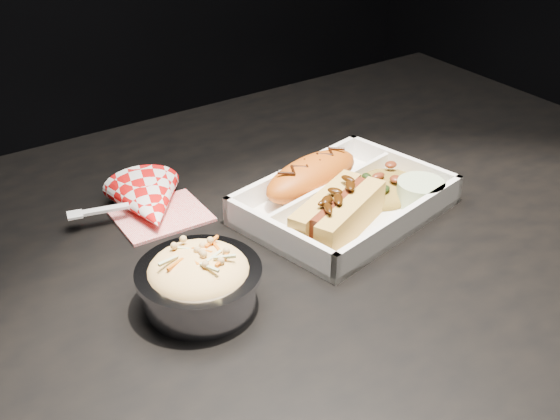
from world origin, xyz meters
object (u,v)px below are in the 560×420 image
object	(u,v)px
napkin_fork	(150,205)
hotdog	(338,211)
dining_table	(291,286)
food_tray	(344,205)
foil_coleslaw_cup	(199,279)
fried_pastry	(312,176)

from	to	relation	value
napkin_fork	hotdog	bearing A→B (deg)	-30.27
dining_table	food_tray	size ratio (longest dim) A/B	4.27
dining_table	napkin_fork	world-z (taller)	napkin_fork
napkin_fork	foil_coleslaw_cup	bearing A→B (deg)	-85.76
hotdog	foil_coleslaw_cup	world-z (taller)	foil_coleslaw_cup
napkin_fork	dining_table	bearing A→B (deg)	-28.26
foil_coleslaw_cup	fried_pastry	bearing A→B (deg)	26.90
food_tray	hotdog	world-z (taller)	hotdog
hotdog	napkin_fork	size ratio (longest dim) A/B	0.91
fried_pastry	napkin_fork	distance (m)	0.21
fried_pastry	foil_coleslaw_cup	bearing A→B (deg)	-153.10
dining_table	hotdog	distance (m)	0.14
food_tray	fried_pastry	world-z (taller)	fried_pastry
dining_table	napkin_fork	distance (m)	0.21
dining_table	hotdog	xyz separation A→B (m)	(0.04, -0.04, 0.12)
fried_pastry	hotdog	world-z (taller)	hotdog
fried_pastry	foil_coleslaw_cup	xyz separation A→B (m)	(-0.23, -0.12, 0.00)
dining_table	food_tray	world-z (taller)	food_tray
hotdog	napkin_fork	bearing A→B (deg)	111.76
food_tray	foil_coleslaw_cup	xyz separation A→B (m)	(-0.24, -0.06, 0.02)
foil_coleslaw_cup	napkin_fork	distance (m)	0.20
foil_coleslaw_cup	napkin_fork	world-z (taller)	foil_coleslaw_cup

